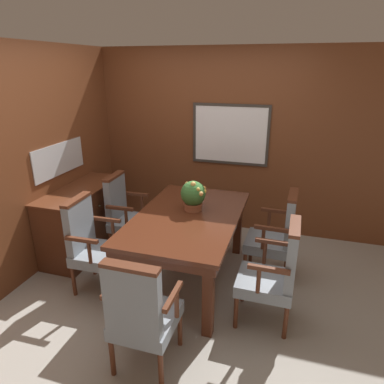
% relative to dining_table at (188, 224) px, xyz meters
% --- Properties ---
extents(ground_plane, '(14.00, 14.00, 0.00)m').
position_rel_dining_table_xyz_m(ground_plane, '(-0.12, -0.22, -0.67)').
color(ground_plane, '#A39E93').
extents(wall_back, '(7.20, 0.08, 2.45)m').
position_rel_dining_table_xyz_m(wall_back, '(-0.12, 1.47, 0.56)').
color(wall_back, brown).
rests_on(wall_back, ground_plane).
extents(wall_left, '(0.08, 7.20, 2.45)m').
position_rel_dining_table_xyz_m(wall_left, '(-1.72, -0.22, 0.55)').
color(wall_left, brown).
rests_on(wall_left, ground_plane).
extents(dining_table, '(1.03, 1.67, 0.77)m').
position_rel_dining_table_xyz_m(dining_table, '(0.00, 0.00, 0.00)').
color(dining_table, '#4C2314').
rests_on(dining_table, ground_plane).
extents(chair_right_near, '(0.49, 0.51, 0.99)m').
position_rel_dining_table_xyz_m(chair_right_near, '(0.92, -0.39, -0.15)').
color(chair_right_near, '#562B19').
rests_on(chair_right_near, ground_plane).
extents(chair_left_near, '(0.50, 0.51, 0.99)m').
position_rel_dining_table_xyz_m(chair_left_near, '(-0.90, -0.40, -0.15)').
color(chair_left_near, '#562B19').
rests_on(chair_left_near, ground_plane).
extents(chair_right_far, '(0.51, 0.52, 0.99)m').
position_rel_dining_table_xyz_m(chair_right_far, '(0.89, 0.35, -0.15)').
color(chair_right_far, '#562B19').
rests_on(chair_right_far, ground_plane).
extents(chair_head_near, '(0.50, 0.49, 0.99)m').
position_rel_dining_table_xyz_m(chair_head_near, '(0.03, -1.21, -0.15)').
color(chair_head_near, '#562B19').
rests_on(chair_head_near, ground_plane).
extents(chair_left_far, '(0.51, 0.52, 0.99)m').
position_rel_dining_table_xyz_m(chair_left_far, '(-0.92, 0.38, -0.15)').
color(chair_left_far, '#562B19').
rests_on(chair_left_far, ground_plane).
extents(potted_plant, '(0.27, 0.26, 0.33)m').
position_rel_dining_table_xyz_m(potted_plant, '(0.01, 0.15, 0.26)').
color(potted_plant, '#9E5638').
rests_on(potted_plant, dining_table).
extents(sideboard_cabinet, '(0.51, 1.26, 0.82)m').
position_rel_dining_table_xyz_m(sideboard_cabinet, '(-1.44, 0.26, -0.26)').
color(sideboard_cabinet, '#512816').
rests_on(sideboard_cabinet, ground_plane).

